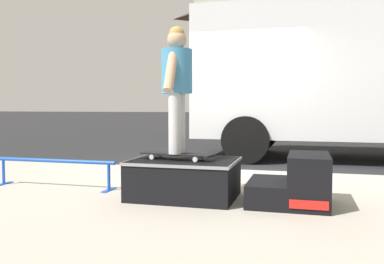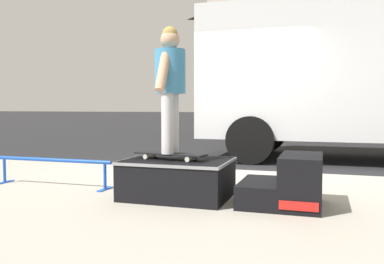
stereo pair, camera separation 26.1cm
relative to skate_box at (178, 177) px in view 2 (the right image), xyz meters
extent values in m
plane|color=black|center=(-0.10, 2.58, -0.34)|extent=(140.00, 140.00, 0.00)
cube|color=#A8A093|center=(-0.10, -0.42, -0.28)|extent=(50.00, 5.00, 0.12)
cube|color=black|center=(0.00, 0.00, -0.01)|extent=(1.07, 0.81, 0.40)
cube|color=gray|center=(0.00, 0.00, 0.17)|extent=(1.09, 0.83, 0.03)
cube|color=black|center=(0.87, 0.00, -0.10)|extent=(0.39, 0.75, 0.22)
cube|color=black|center=(1.26, 0.00, 0.03)|extent=(0.39, 0.75, 0.50)
cube|color=red|center=(1.26, -0.38, -0.13)|extent=(0.34, 0.01, 0.08)
cylinder|color=blue|center=(-1.65, 0.13, 0.10)|extent=(1.58, 0.04, 0.04)
cylinder|color=blue|center=(-2.36, 0.13, -0.06)|extent=(0.04, 0.04, 0.32)
cube|color=blue|center=(-2.36, 0.13, -0.21)|extent=(0.06, 0.28, 0.01)
cylinder|color=blue|center=(-0.94, 0.13, -0.06)|extent=(0.04, 0.04, 0.32)
cube|color=blue|center=(-0.94, 0.13, -0.21)|extent=(0.06, 0.28, 0.01)
cube|color=black|center=(-0.07, -0.02, 0.25)|extent=(0.80, 0.32, 0.02)
cylinder|color=silver|center=(0.19, 0.03, 0.21)|extent=(0.06, 0.04, 0.05)
cylinder|color=silver|center=(0.16, -0.15, 0.21)|extent=(0.06, 0.04, 0.05)
cylinder|color=silver|center=(-0.30, 0.11, 0.21)|extent=(0.06, 0.04, 0.05)
cylinder|color=silver|center=(-0.33, -0.07, 0.21)|extent=(0.06, 0.04, 0.05)
cylinder|color=silver|center=(-0.07, 0.06, 0.57)|extent=(0.13, 0.13, 0.62)
cylinder|color=silver|center=(-0.07, -0.10, 0.57)|extent=(0.13, 0.13, 0.62)
cylinder|color=#3F8CBF|center=(-0.07, -0.02, 1.11)|extent=(0.32, 0.32, 0.45)
cylinder|color=tan|center=(-0.07, 0.18, 1.09)|extent=(0.10, 0.28, 0.43)
cylinder|color=tan|center=(-0.07, -0.22, 1.09)|extent=(0.10, 0.28, 0.43)
sphere|color=tan|center=(-0.07, -0.02, 1.43)|extent=(0.20, 0.20, 0.20)
sphere|color=tan|center=(-0.07, -0.02, 1.49)|extent=(0.16, 0.16, 0.16)
cube|color=silver|center=(1.54, 4.78, 1.41)|extent=(5.00, 2.35, 2.60)
cylinder|color=black|center=(0.14, 5.96, 0.11)|extent=(0.90, 0.28, 0.90)
cylinder|color=black|center=(0.14, 3.61, 0.11)|extent=(0.90, 0.28, 0.90)
cube|color=beige|center=(0.67, 18.40, 2.66)|extent=(9.00, 7.50, 6.00)
cube|color=#B2ADA3|center=(0.67, 14.40, 1.06)|extent=(9.00, 0.50, 2.80)
camera|label=1|loc=(1.21, -4.11, 0.74)|focal=38.54mm
camera|label=2|loc=(1.46, -4.04, 0.74)|focal=38.54mm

